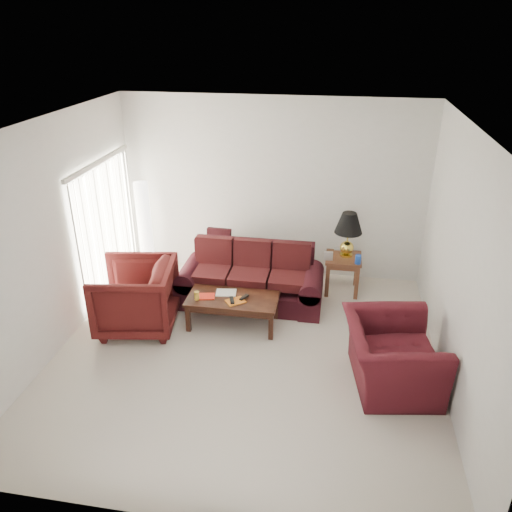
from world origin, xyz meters
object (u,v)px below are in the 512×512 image
(sofa, at_px, (250,276))
(coffee_table, at_px, (233,311))
(armchair_left, at_px, (136,297))
(floor_lamp, at_px, (145,229))
(armchair_right, at_px, (391,355))
(end_table, at_px, (342,274))

(sofa, relative_size, coffee_table, 1.71)
(armchair_left, bearing_deg, sofa, 113.64)
(floor_lamp, bearing_deg, coffee_table, -37.05)
(sofa, distance_m, armchair_right, 2.57)
(floor_lamp, relative_size, armchair_right, 1.36)
(end_table, xyz_separation_m, armchair_right, (0.60, -2.22, 0.09))
(floor_lamp, relative_size, armchair_left, 1.53)
(end_table, distance_m, armchair_right, 2.30)
(coffee_table, bearing_deg, end_table, 51.50)
(armchair_right, bearing_deg, floor_lamp, 50.59)
(armchair_left, distance_m, coffee_table, 1.40)
(end_table, relative_size, armchair_left, 0.56)
(end_table, xyz_separation_m, floor_lamp, (-3.34, 0.08, 0.53))
(end_table, height_order, floor_lamp, floor_lamp)
(armchair_right, distance_m, coffee_table, 2.35)
(sofa, bearing_deg, floor_lamp, 164.83)
(armchair_left, bearing_deg, end_table, 109.37)
(end_table, relative_size, coffee_table, 0.47)
(sofa, relative_size, armchair_right, 1.81)
(floor_lamp, xyz_separation_m, armchair_left, (0.46, -1.64, -0.34))
(floor_lamp, xyz_separation_m, coffee_table, (1.80, -1.36, -0.61))
(end_table, bearing_deg, armchair_right, -74.74)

